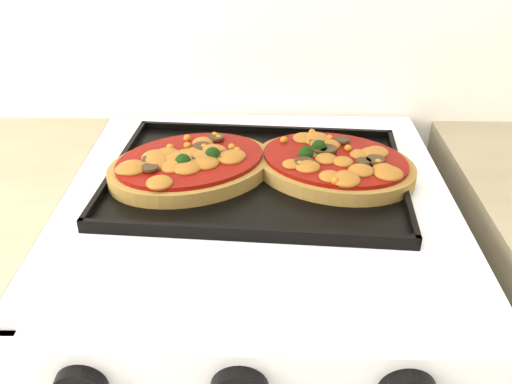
# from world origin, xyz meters

# --- Properties ---
(control_panel) EXTENTS (0.60, 0.02, 0.09)m
(control_panel) POSITION_xyz_m (-0.04, 1.39, 0.85)
(control_panel) COLOR white
(control_panel) RESTS_ON stove
(baking_tray) EXTENTS (0.48, 0.37, 0.02)m
(baking_tray) POSITION_xyz_m (-0.04, 1.73, 0.92)
(baking_tray) COLOR black
(baking_tray) RESTS_ON stove
(pizza_left) EXTENTS (0.32, 0.29, 0.04)m
(pizza_left) POSITION_xyz_m (-0.14, 1.73, 0.94)
(pizza_left) COLOR #A67D39
(pizza_left) RESTS_ON baking_tray
(pizza_right) EXTENTS (0.31, 0.28, 0.04)m
(pizza_right) POSITION_xyz_m (0.08, 1.74, 0.94)
(pizza_right) COLOR #A67D39
(pizza_right) RESTS_ON baking_tray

